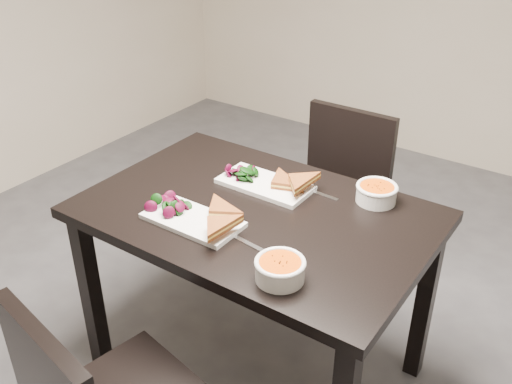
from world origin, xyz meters
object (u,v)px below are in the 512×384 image
(table, at_px, (256,233))
(soup_bowl_far, at_px, (377,192))
(soup_bowl_near, at_px, (280,269))
(plate_near, at_px, (193,220))
(chair_far, at_px, (336,191))
(plate_far, at_px, (265,184))

(table, bearing_deg, soup_bowl_far, 42.06)
(table, distance_m, soup_bowl_near, 0.42)
(plate_near, height_order, soup_bowl_far, soup_bowl_far)
(table, bearing_deg, plate_near, -124.05)
(table, height_order, chair_far, chair_far)
(chair_far, distance_m, soup_bowl_far, 0.62)
(plate_far, bearing_deg, soup_bowl_far, 19.03)
(table, distance_m, plate_far, 0.20)
(table, relative_size, chair_far, 1.41)
(plate_near, bearing_deg, table, 55.95)
(chair_far, xyz_separation_m, plate_near, (-0.09, -0.89, 0.27))
(soup_bowl_far, bearing_deg, table, -137.94)
(table, xyz_separation_m, soup_bowl_far, (0.32, 0.29, 0.14))
(soup_bowl_near, bearing_deg, chair_far, 107.59)
(plate_near, relative_size, soup_bowl_near, 2.25)
(chair_far, height_order, soup_bowl_far, chair_far)
(plate_far, bearing_deg, chair_far, 86.69)
(soup_bowl_near, height_order, plate_far, soup_bowl_near)
(chair_far, relative_size, plate_near, 2.54)
(soup_bowl_near, xyz_separation_m, soup_bowl_far, (0.04, 0.57, -0.00))
(chair_far, xyz_separation_m, soup_bowl_far, (0.35, -0.41, 0.30))
(plate_near, distance_m, soup_bowl_far, 0.65)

